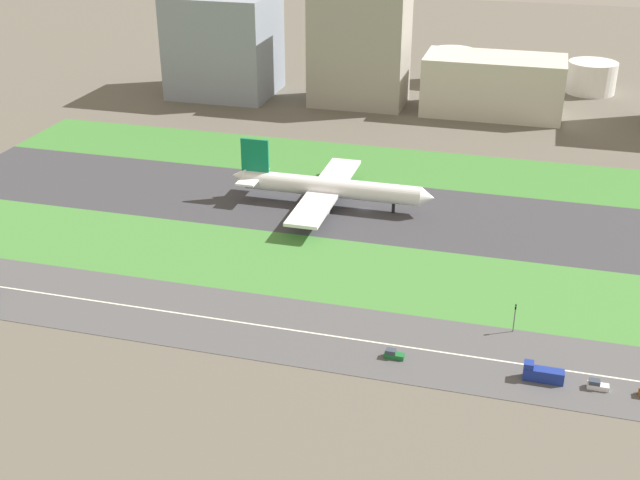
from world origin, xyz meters
The scene contains 17 objects.
ground_plane centered at (0.00, 0.00, 0.00)m, with size 800.00×800.00×0.00m, color #5B564C.
runway centered at (0.00, 0.00, 0.05)m, with size 280.00×46.00×0.10m, color #38383D.
grass_median_north centered at (0.00, 41.00, 0.05)m, with size 280.00×36.00×0.10m, color #3D7A33.
grass_median_south centered at (0.00, -41.00, 0.05)m, with size 280.00×36.00×0.10m, color #427F38.
highway centered at (0.00, -73.00, 0.05)m, with size 280.00×28.00×0.10m, color #4C4C4F.
highway_centerline centered at (0.00, -73.00, 0.11)m, with size 266.00×0.50×0.01m, color silver.
airliner centered at (-12.03, 0.00, 6.23)m, with size 65.00×56.00×19.70m.
truck_0 centered at (55.76, -78.00, 1.67)m, with size 8.40×2.50×4.00m.
car_0 centered at (66.92, -78.00, 0.92)m, with size 4.40×1.80×2.00m.
car_1 centered at (24.00, -78.00, 0.92)m, with size 4.40×1.80×2.00m.
traffic_light centered at (48.83, -60.01, 4.29)m, with size 0.36×0.50×7.20m.
terminal_building centered at (-90.00, 114.00, 22.13)m, with size 44.40×39.12×44.25m, color gray.
hangar_building centered at (-27.82, 114.00, 24.79)m, with size 40.40×26.78×49.58m, color #9E998E.
office_tower centered at (29.65, 114.00, 12.04)m, with size 57.40×28.41×24.07m, color beige.
fuel_tank_west centered at (7.37, 159.00, 7.92)m, with size 21.65×21.65×15.83m, color silver.
fuel_tank_centre centered at (38.63, 159.00, 6.35)m, with size 20.41×20.41×12.71m, color silver.
fuel_tank_east centered at (70.83, 159.00, 7.07)m, with size 22.05×22.05×14.13m, color silver.
Camera 1 is at (48.12, -226.92, 101.41)m, focal length 45.64 mm.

